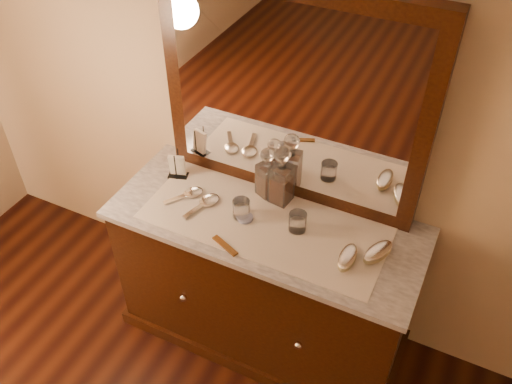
# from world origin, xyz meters

# --- Properties ---
(dresser_cabinet) EXTENTS (1.40, 0.55, 0.82)m
(dresser_cabinet) POSITION_xyz_m (0.00, 1.96, 0.41)
(dresser_cabinet) COLOR black
(dresser_cabinet) RESTS_ON floor
(dresser_plinth) EXTENTS (1.46, 0.59, 0.08)m
(dresser_plinth) POSITION_xyz_m (0.00, 1.96, 0.04)
(dresser_plinth) COLOR black
(dresser_plinth) RESTS_ON floor
(knob_left) EXTENTS (0.04, 0.04, 0.04)m
(knob_left) POSITION_xyz_m (-0.30, 1.67, 0.45)
(knob_left) COLOR silver
(knob_left) RESTS_ON dresser_cabinet
(knob_right) EXTENTS (0.04, 0.04, 0.04)m
(knob_right) POSITION_xyz_m (0.30, 1.67, 0.45)
(knob_right) COLOR silver
(knob_right) RESTS_ON dresser_cabinet
(marble_top) EXTENTS (1.44, 0.59, 0.03)m
(marble_top) POSITION_xyz_m (0.00, 1.96, 0.83)
(marble_top) COLOR silver
(marble_top) RESTS_ON dresser_cabinet
(mirror_frame) EXTENTS (1.20, 0.08, 1.00)m
(mirror_frame) POSITION_xyz_m (0.00, 2.20, 1.35)
(mirror_frame) COLOR black
(mirror_frame) RESTS_ON marble_top
(mirror_glass) EXTENTS (1.06, 0.01, 0.86)m
(mirror_glass) POSITION_xyz_m (0.00, 2.17, 1.35)
(mirror_glass) COLOR white
(mirror_glass) RESTS_ON marble_top
(lace_runner) EXTENTS (1.10, 0.45, 0.00)m
(lace_runner) POSITION_xyz_m (0.00, 1.94, 0.85)
(lace_runner) COLOR silver
(lace_runner) RESTS_ON marble_top
(pin_dish) EXTENTS (0.08, 0.08, 0.01)m
(pin_dish) POSITION_xyz_m (-0.09, 1.92, 0.86)
(pin_dish) COLOR silver
(pin_dish) RESTS_ON lace_runner
(comb) EXTENTS (0.14, 0.08, 0.01)m
(comb) POSITION_xyz_m (-0.09, 1.73, 0.86)
(comb) COLOR brown
(comb) RESTS_ON lace_runner
(napkin_rack) EXTENTS (0.11, 0.08, 0.15)m
(napkin_rack) POSITION_xyz_m (-0.52, 2.05, 0.91)
(napkin_rack) COLOR black
(napkin_rack) RESTS_ON marble_top
(decanter_left) EXTENTS (0.10, 0.10, 0.26)m
(decanter_left) POSITION_xyz_m (-0.07, 2.12, 0.95)
(decanter_left) COLOR #8B3C14
(decanter_left) RESTS_ON lace_runner
(decanter_right) EXTENTS (0.10, 0.10, 0.30)m
(decanter_right) POSITION_xyz_m (0.00, 2.11, 0.97)
(decanter_right) COLOR #8B3C14
(decanter_right) RESTS_ON lace_runner
(brush_near) EXTENTS (0.07, 0.16, 0.04)m
(brush_near) POSITION_xyz_m (0.41, 1.88, 0.88)
(brush_near) COLOR tan
(brush_near) RESTS_ON lace_runner
(brush_far) EXTENTS (0.13, 0.18, 0.04)m
(brush_far) POSITION_xyz_m (0.51, 1.96, 0.88)
(brush_far) COLOR tan
(brush_far) RESTS_ON lace_runner
(hand_mirror_outer) EXTENTS (0.15, 0.19, 0.02)m
(hand_mirror_outer) POSITION_xyz_m (-0.39, 1.95, 0.86)
(hand_mirror_outer) COLOR silver
(hand_mirror_outer) RESTS_ON lace_runner
(hand_mirror_inner) EXTENTS (0.11, 0.22, 0.02)m
(hand_mirror_inner) POSITION_xyz_m (-0.29, 1.93, 0.86)
(hand_mirror_inner) COLOR silver
(hand_mirror_inner) RESTS_ON lace_runner
(tumblers) EXTENTS (0.34, 0.11, 0.09)m
(tumblers) POSITION_xyz_m (0.02, 1.95, 0.90)
(tumblers) COLOR white
(tumblers) RESTS_ON lace_runner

